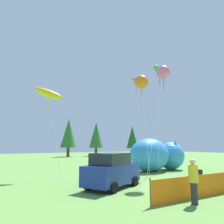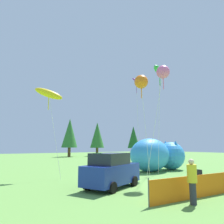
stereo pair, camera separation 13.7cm
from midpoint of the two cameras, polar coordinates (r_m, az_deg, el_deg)
ground_plane at (r=14.36m, az=11.78°, el=-18.21°), size 120.00×120.00×0.00m
parked_car at (r=13.03m, az=0.10°, el=-15.09°), size 4.25×3.19×1.98m
folding_chair at (r=14.64m, az=21.58°, el=-15.39°), size 0.61×0.61×0.97m
inflatable_cat at (r=21.79m, az=11.84°, el=-11.16°), size 6.51×3.28×3.06m
safety_fence at (r=11.79m, az=22.86°, el=-17.32°), size 6.69×0.20×1.13m
spectator_in_white_shirt at (r=10.13m, az=20.59°, el=-16.15°), size 0.40×0.40×1.85m
kite_yellow_hero at (r=18.13m, az=-15.94°, el=4.55°), size 2.33×2.07×7.13m
kite_green_fish at (r=19.95m, az=12.53°, el=10.26°), size 2.42×1.56×9.31m
kite_pink_octopus at (r=16.74m, az=13.40°, el=10.07°), size 0.97×2.65×8.25m
kite_purple_delta at (r=22.15m, az=6.58°, el=8.03°), size 1.55×1.83×9.45m
kite_orange_flower at (r=17.16m, az=7.86°, el=7.78°), size 2.12×1.57×7.81m
horizon_tree_east at (r=55.92m, az=5.71°, el=-6.58°), size 3.03×3.03×7.24m
horizon_tree_west at (r=48.57m, az=-10.91°, el=-5.45°), size 3.44×3.44×8.21m
horizon_tree_mid at (r=51.62m, az=-3.80°, el=-6.04°), size 3.27×3.27×7.81m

